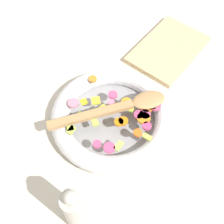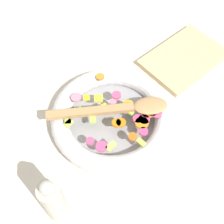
% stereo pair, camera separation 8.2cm
% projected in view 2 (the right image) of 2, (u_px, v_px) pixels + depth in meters
% --- Properties ---
extents(ground_plane, '(4.00, 4.00, 0.00)m').
position_uv_depth(ground_plane, '(112.00, 122.00, 0.86)').
color(ground_plane, beige).
extents(skillet, '(0.33, 0.33, 0.05)m').
position_uv_depth(skillet, '(112.00, 117.00, 0.85)').
color(skillet, gray).
rests_on(skillet, ground_plane).
extents(chopped_vegetables, '(0.22, 0.25, 0.01)m').
position_uv_depth(chopped_vegetables, '(119.00, 116.00, 0.81)').
color(chopped_vegetables, orange).
rests_on(chopped_vegetables, skillet).
extents(wooden_spoon, '(0.29, 0.21, 0.01)m').
position_uv_depth(wooden_spoon, '(121.00, 108.00, 0.81)').
color(wooden_spoon, '#A87F51').
rests_on(wooden_spoon, chopped_vegetables).
extents(pepper_mill, '(0.05, 0.05, 0.18)m').
position_uv_depth(pepper_mill, '(53.00, 201.00, 0.67)').
color(pepper_mill, '#B2ADA3').
rests_on(pepper_mill, ground_plane).
extents(cutting_board, '(0.25, 0.17, 0.02)m').
position_uv_depth(cutting_board, '(184.00, 58.00, 0.98)').
color(cutting_board, tan).
rests_on(cutting_board, ground_plane).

